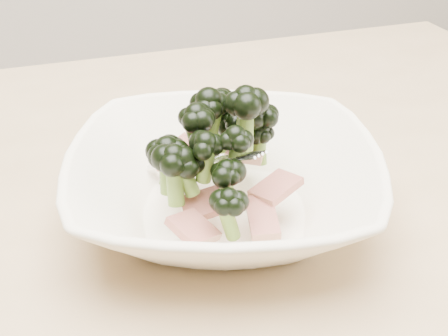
% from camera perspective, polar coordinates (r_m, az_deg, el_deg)
% --- Properties ---
extents(dining_table, '(1.20, 0.80, 0.75)m').
position_cam_1_polar(dining_table, '(0.65, -7.65, -10.35)').
color(dining_table, tan).
rests_on(dining_table, ground).
extents(broccoli_dish, '(0.35, 0.35, 0.12)m').
position_cam_1_polar(broccoli_dish, '(0.55, -0.06, -0.91)').
color(broccoli_dish, white).
rests_on(broccoli_dish, dining_table).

